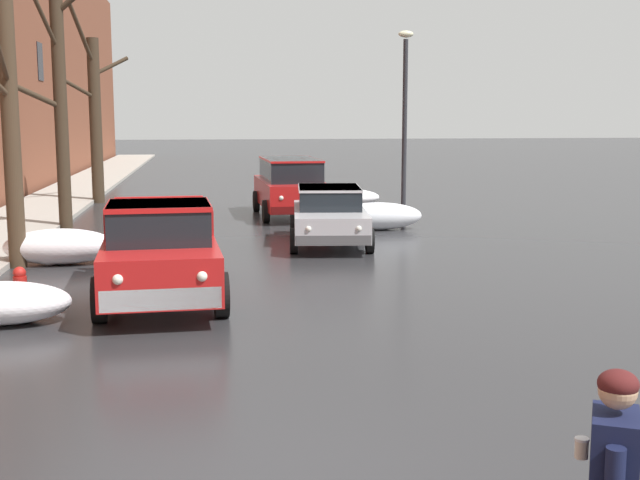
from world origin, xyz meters
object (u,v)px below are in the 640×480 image
object	(u,v)px
bare_tree_far_down_block	(95,116)
fire_hydrant	(20,288)
suv_red_parked_kerbside_mid	(290,185)
bare_tree_second_along_sidewalk	(6,119)
sedan_silver_parked_kerbside_close	(329,214)
pickup_truck_red_approaching_near_lane	(160,250)
bare_tree_mid_block	(59,97)
street_lamp_post	(405,116)

from	to	relation	value
bare_tree_far_down_block	fire_hydrant	world-z (taller)	bare_tree_far_down_block
bare_tree_far_down_block	fire_hydrant	bearing A→B (deg)	-86.90
suv_red_parked_kerbside_mid	bare_tree_second_along_sidewalk	bearing A→B (deg)	-129.37
sedan_silver_parked_kerbside_close	fire_hydrant	size ratio (longest dim) A/B	6.00
bare_tree_far_down_block	pickup_truck_red_approaching_near_lane	size ratio (longest dim) A/B	1.35
bare_tree_far_down_block	suv_red_parked_kerbside_mid	bearing A→B (deg)	-36.49
bare_tree_far_down_block	sedan_silver_parked_kerbside_close	bearing A→B (deg)	-56.98
bare_tree_second_along_sidewalk	bare_tree_mid_block	size ratio (longest dim) A/B	0.89
bare_tree_mid_block	street_lamp_post	world-z (taller)	bare_tree_mid_block
street_lamp_post	bare_tree_far_down_block	bearing A→B (deg)	143.91
fire_hydrant	street_lamp_post	bearing A→B (deg)	48.03
fire_hydrant	street_lamp_post	distance (m)	13.38
suv_red_parked_kerbside_mid	street_lamp_post	distance (m)	4.37
bare_tree_second_along_sidewalk	bare_tree_far_down_block	world-z (taller)	bare_tree_far_down_block
bare_tree_second_along_sidewalk	fire_hydrant	world-z (taller)	bare_tree_second_along_sidewalk
street_lamp_post	bare_tree_mid_block	bearing A→B (deg)	179.69
bare_tree_mid_block	fire_hydrant	world-z (taller)	bare_tree_mid_block
bare_tree_second_along_sidewalk	bare_tree_mid_block	world-z (taller)	bare_tree_mid_block
bare_tree_mid_block	fire_hydrant	distance (m)	10.36
bare_tree_mid_block	pickup_truck_red_approaching_near_lane	size ratio (longest dim) A/B	1.37
bare_tree_second_along_sidewalk	sedan_silver_parked_kerbside_close	bearing A→B (deg)	17.53
bare_tree_mid_block	fire_hydrant	size ratio (longest dim) A/B	9.83
bare_tree_second_along_sidewalk	bare_tree_far_down_block	bearing A→B (deg)	89.71
suv_red_parked_kerbside_mid	street_lamp_post	size ratio (longest dim) A/B	0.88
bare_tree_mid_block	pickup_truck_red_approaching_near_lane	xyz separation A→B (m)	(3.18, -9.46, -2.77)
pickup_truck_red_approaching_near_lane	bare_tree_second_along_sidewalk	bearing A→B (deg)	132.30
bare_tree_second_along_sidewalk	pickup_truck_red_approaching_near_lane	distance (m)	5.30
pickup_truck_red_approaching_near_lane	suv_red_parked_kerbside_mid	size ratio (longest dim) A/B	1.05
fire_hydrant	street_lamp_post	world-z (taller)	street_lamp_post
pickup_truck_red_approaching_near_lane	fire_hydrant	world-z (taller)	pickup_truck_red_approaching_near_lane
bare_tree_mid_block	bare_tree_far_down_block	xyz separation A→B (m)	(0.01, 6.99, -0.51)
pickup_truck_red_approaching_near_lane	sedan_silver_parked_kerbside_close	bearing A→B (deg)	56.90
suv_red_parked_kerbside_mid	street_lamp_post	world-z (taller)	street_lamp_post
bare_tree_second_along_sidewalk	fire_hydrant	size ratio (longest dim) A/B	8.74
street_lamp_post	suv_red_parked_kerbside_mid	bearing A→B (deg)	144.77
bare_tree_second_along_sidewalk	sedan_silver_parked_kerbside_close	distance (m)	7.71
bare_tree_mid_block	street_lamp_post	distance (m)	9.68
bare_tree_second_along_sidewalk	fire_hydrant	xyz separation A→B (m)	(0.97, -3.88, -2.74)
pickup_truck_red_approaching_near_lane	sedan_silver_parked_kerbside_close	xyz separation A→B (m)	(3.76, 5.77, -0.13)
bare_tree_mid_block	sedan_silver_parked_kerbside_close	world-z (taller)	bare_tree_mid_block
sedan_silver_parked_kerbside_close	fire_hydrant	distance (m)	8.58
bare_tree_mid_block	pickup_truck_red_approaching_near_lane	bearing A→B (deg)	-71.41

